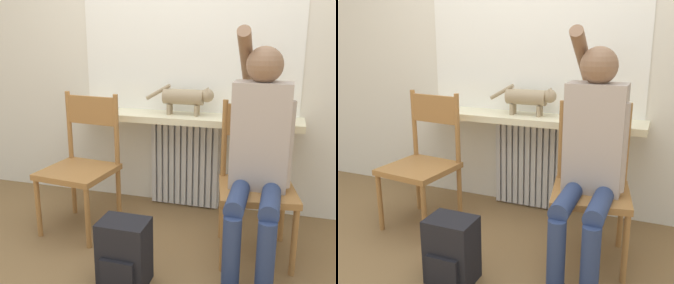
% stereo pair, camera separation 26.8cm
% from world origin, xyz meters
% --- Properties ---
extents(ground_plane, '(12.00, 12.00, 0.00)m').
position_xyz_m(ground_plane, '(0.00, 0.00, 0.00)').
color(ground_plane, brown).
extents(wall_with_window, '(7.00, 0.06, 2.70)m').
position_xyz_m(wall_with_window, '(0.00, 1.23, 1.35)').
color(wall_with_window, silver).
rests_on(wall_with_window, ground_plane).
extents(radiator, '(0.56, 0.08, 0.74)m').
position_xyz_m(radiator, '(-0.00, 1.15, 0.37)').
color(radiator, silver).
rests_on(radiator, ground_plane).
extents(windowsill, '(1.79, 0.32, 0.05)m').
position_xyz_m(windowsill, '(0.00, 1.04, 0.76)').
color(windowsill, beige).
rests_on(windowsill, radiator).
extents(window_glass, '(1.72, 0.01, 1.23)m').
position_xyz_m(window_glass, '(0.00, 1.20, 1.40)').
color(window_glass, white).
rests_on(window_glass, windowsill).
extents(chair_left, '(0.50, 0.50, 0.97)m').
position_xyz_m(chair_left, '(-0.61, 0.56, 0.49)').
color(chair_left, '#9E6B38').
rests_on(chair_left, ground_plane).
extents(chair_right, '(0.53, 0.53, 0.97)m').
position_xyz_m(chair_right, '(0.61, 0.56, 0.49)').
color(chair_right, '#9E6B38').
rests_on(chair_right, ground_plane).
extents(person, '(0.36, 1.00, 1.43)m').
position_xyz_m(person, '(0.62, 0.45, 0.74)').
color(person, navy).
rests_on(person, ground_plane).
extents(cat, '(0.53, 0.12, 0.23)m').
position_xyz_m(cat, '(0.04, 1.05, 0.92)').
color(cat, '#9E896B').
rests_on(cat, windowsill).
extents(backpack, '(0.27, 0.23, 0.39)m').
position_xyz_m(backpack, '(-0.06, -0.00, 0.19)').
color(backpack, black).
rests_on(backpack, ground_plane).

